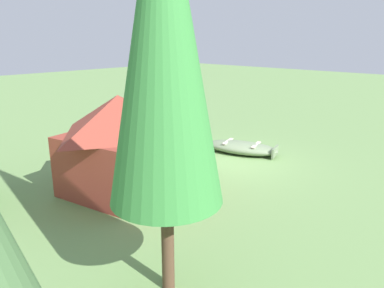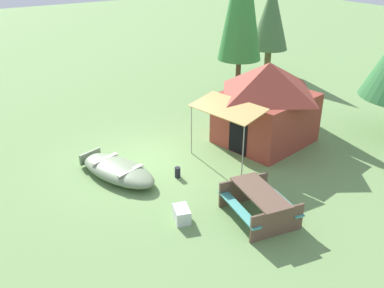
# 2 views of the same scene
# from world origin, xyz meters

# --- Properties ---
(ground_plane) EXTENTS (80.00, 80.00, 0.00)m
(ground_plane) POSITION_xyz_m (0.00, 0.00, 0.00)
(ground_plane) COLOR #6D9353
(beached_rowboat) EXTENTS (3.17, 2.04, 0.47)m
(beached_rowboat) POSITION_xyz_m (0.31, -1.19, 0.24)
(beached_rowboat) COLOR slate
(beached_rowboat) RESTS_ON ground_plane
(canvas_cabin_tent) EXTENTS (3.42, 4.66, 2.91)m
(canvas_cabin_tent) POSITION_xyz_m (0.83, 4.30, 1.51)
(canvas_cabin_tent) COLOR brown
(canvas_cabin_tent) RESTS_ON ground_plane
(picnic_table) EXTENTS (2.08, 1.78, 0.80)m
(picnic_table) POSITION_xyz_m (4.30, 1.02, 0.50)
(picnic_table) COLOR brown
(picnic_table) RESTS_ON ground_plane
(cooler_box) EXTENTS (0.67, 0.54, 0.38)m
(cooler_box) POSITION_xyz_m (3.32, -0.74, 0.19)
(cooler_box) COLOR silver
(cooler_box) RESTS_ON ground_plane
(fuel_can) EXTENTS (0.22, 0.22, 0.33)m
(fuel_can) POSITION_xyz_m (1.35, 0.34, 0.17)
(fuel_can) COLOR black
(fuel_can) RESTS_ON ground_plane
(pine_tree_back_right) EXTENTS (1.96, 1.96, 4.79)m
(pine_tree_back_right) POSITION_xyz_m (-5.63, 10.28, 3.05)
(pine_tree_back_right) COLOR brown
(pine_tree_back_right) RESTS_ON ground_plane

